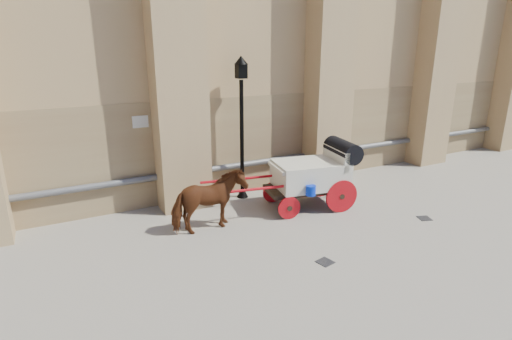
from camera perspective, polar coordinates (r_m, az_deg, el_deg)
ground at (r=9.23m, az=3.14°, el=-11.54°), size 90.00×90.00×0.00m
horse at (r=9.93m, az=-6.75°, el=-4.54°), size 1.88×0.94×1.55m
carriage at (r=11.44m, az=8.43°, el=-0.32°), size 4.48×1.91×1.90m
street_lamp at (r=11.74m, az=-2.05°, el=6.45°), size 0.39×0.39×4.20m
drain_grate_near at (r=8.92m, az=9.84°, el=-12.82°), size 0.38×0.38×0.01m
drain_grate_far at (r=11.75m, az=22.92°, el=-6.37°), size 0.41×0.41×0.01m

